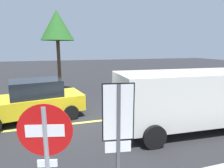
% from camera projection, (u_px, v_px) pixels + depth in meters
% --- Properties ---
extents(ground_plane, '(80.00, 80.00, 0.00)m').
position_uv_depth(ground_plane, '(81.00, 123.00, 7.86)').
color(ground_plane, '#262628').
extents(lane_marking_centre, '(28.00, 0.16, 0.01)m').
position_uv_depth(lane_marking_centre, '(147.00, 115.00, 8.71)').
color(lane_marking_centre, '#E0D14C').
extents(stop_sign, '(0.74, 0.20, 2.34)m').
position_uv_depth(stop_sign, '(47.00, 154.00, 2.67)').
color(stop_sign, gray).
rests_on(stop_sign, ground_plane).
extents(speed_limit_sign, '(0.54, 0.10, 2.52)m').
position_uv_depth(speed_limit_sign, '(118.00, 127.00, 3.17)').
color(speed_limit_sign, '#4C4C51').
rests_on(speed_limit_sign, ground_plane).
extents(white_van, '(5.30, 2.48, 2.20)m').
position_uv_depth(white_van, '(187.00, 97.00, 7.05)').
color(white_van, silver).
rests_on(white_van, ground_plane).
extents(car_yellow_mid_road, '(4.54, 2.67, 1.71)m').
position_uv_depth(car_yellow_mid_road, '(33.00, 100.00, 8.21)').
color(car_yellow_mid_road, gold).
rests_on(car_yellow_mid_road, ground_plane).
extents(tree_left_verge, '(2.16, 2.16, 5.46)m').
position_uv_depth(tree_left_verge, '(57.00, 26.00, 12.23)').
color(tree_left_verge, '#513823').
rests_on(tree_left_verge, ground_plane).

